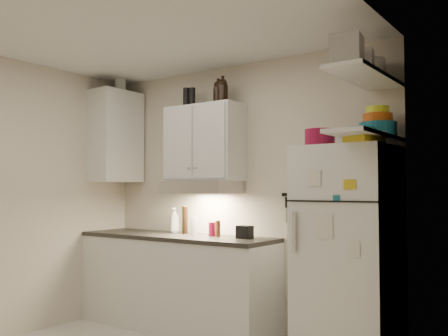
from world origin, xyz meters
The scene contains 35 objects.
ceiling centered at (0.00, 0.00, 2.61)m, with size 3.20×3.00×0.02m, color silver.
back_wall centered at (0.00, 1.51, 1.30)m, with size 3.20×0.02×2.60m, color beige.
left_wall centered at (-1.61, 0.00, 1.30)m, with size 0.02×3.00×2.60m, color beige.
right_wall centered at (1.61, 0.00, 1.30)m, with size 0.02×3.00×2.60m, color beige.
base_cabinet centered at (-0.55, 1.20, 0.44)m, with size 2.10×0.60×0.88m, color silver.
countertop centered at (-0.55, 1.20, 0.90)m, with size 2.10×0.62×0.04m, color #2A2724.
upper_cabinet centered at (-0.30, 1.33, 1.83)m, with size 0.80×0.33×0.75m, color silver.
side_cabinet centered at (-1.44, 1.20, 1.95)m, with size 0.33×0.55×1.00m, color silver.
range_hood centered at (-0.30, 1.27, 1.39)m, with size 0.76×0.46×0.12m, color silver.
fridge centered at (1.25, 1.16, 0.85)m, with size 0.70×0.68×1.70m, color white.
shelf_hi centered at (1.45, 1.02, 2.20)m, with size 0.30×0.95×0.03m, color silver.
shelf_lo centered at (1.45, 1.02, 1.76)m, with size 0.30×0.95×0.03m, color silver.
knife_strip centered at (0.70, 1.49, 1.32)m, with size 0.42×0.02×0.03m, color black.
dutch_oven centered at (1.07, 1.04, 1.77)m, with size 0.24×0.24×0.14m, color maroon.
book_stack centered at (1.47, 0.92, 1.74)m, with size 0.19×0.24×0.08m, color gold.
spice_jar centered at (1.27, 1.13, 1.76)m, with size 0.07×0.07×0.11m, color silver.
stock_pot centered at (1.37, 1.33, 2.31)m, with size 0.26×0.26×0.19m, color silver.
tin_a centered at (1.42, 1.01, 2.31)m, with size 0.18×0.17×0.18m, color #AAAAAD.
tin_b centered at (1.45, 0.66, 2.32)m, with size 0.20×0.20×0.20m, color #AAAAAD.
bowl_teal centered at (1.45, 1.30, 1.83)m, with size 0.29×0.29×0.11m, color #17667F.
bowl_orange centered at (1.44, 1.30, 1.92)m, with size 0.23×0.23×0.07m, color #D75814.
bowl_yellow centered at (1.44, 1.30, 1.99)m, with size 0.18×0.18×0.06m, color yellow.
plates centered at (1.38, 1.08, 1.80)m, with size 0.23×0.23×0.06m, color #17667F.
growler_a centered at (-0.12, 1.33, 2.32)m, with size 0.10×0.10×0.23m, color black, non-canonical shape.
growler_b centered at (-0.05, 1.30, 2.32)m, with size 0.10×0.10×0.24m, color black, non-canonical shape.
thermos_a centered at (-0.43, 1.30, 2.30)m, with size 0.07×0.07×0.19m, color black.
thermos_b centered at (-0.51, 1.31, 2.30)m, with size 0.07×0.07×0.20m, color black.
side_jar centered at (-1.43, 1.26, 2.53)m, with size 0.13×0.13×0.17m, color silver.
soap_bottle centered at (-0.70, 1.35, 1.06)m, with size 0.11×0.11×0.29m, color silver.
pepper_mill centered at (-0.08, 1.27, 1.00)m, with size 0.05×0.05×0.15m, color brown.
oil_bottle centered at (-0.56, 1.34, 1.06)m, with size 0.05×0.05×0.28m, color #5F701C.
vinegar_bottle centered at (-0.55, 1.34, 1.06)m, with size 0.06×0.06×0.28m, color black.
clear_bottle centered at (-0.37, 1.25, 1.01)m, with size 0.06×0.06×0.18m, color silver.
red_jar centered at (-0.16, 1.27, 0.99)m, with size 0.07×0.07×0.13m, color maroon.
caddy centered at (0.22, 1.26, 0.98)m, with size 0.14×0.10×0.12m, color black.
Camera 1 is at (2.72, -2.56, 1.36)m, focal length 40.00 mm.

